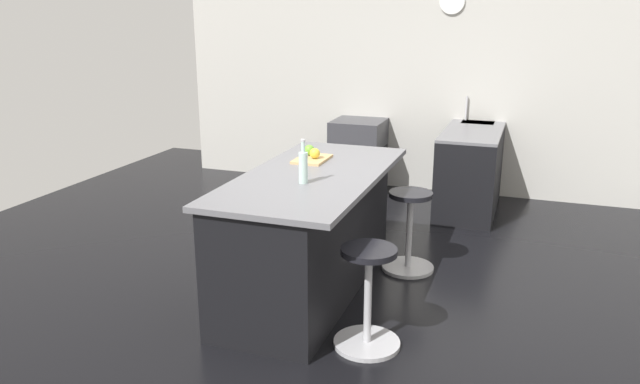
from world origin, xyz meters
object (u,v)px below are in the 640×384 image
Objects in this scene: stool_middle at (368,301)px; apple_yellow at (315,153)px; cutting_board at (312,159)px; kitchen_island at (308,232)px; stool_by_window at (409,233)px; water_bottle at (303,166)px; oven_range at (358,155)px; apple_green at (309,150)px.

stool_middle is 8.09× the size of apple_yellow.
kitchen_island is at bearing 15.45° from cutting_board.
stool_by_window is at bearing 180.00° from stool_middle.
stool_middle is 2.19× the size of water_bottle.
stool_by_window is 1.90× the size of cutting_board.
stool_by_window is at bearing 26.20° from oven_range.
stool_by_window is 7.88× the size of apple_green.
stool_middle is at bearing 36.53° from cutting_board.
water_bottle is at bearing 14.74° from kitchen_island.
stool_middle is at bearing 57.58° from water_bottle.
apple_green is at bearing -160.86° from kitchen_island.
kitchen_island is at bearing 19.14° from apple_green.
apple_yellow reaches higher than stool_by_window.
apple_yellow is 0.97× the size of apple_green.
kitchen_island is at bearing -45.06° from stool_by_window.
kitchen_island is 23.90× the size of apple_green.
stool_by_window is 1.04m from cutting_board.
cutting_board is 4.14× the size of apple_green.
kitchen_island reaches higher than oven_range.
apple_yellow is (0.01, 0.03, 0.05)m from cutting_board.
apple_yellow reaches higher than oven_range.
stool_by_window is 1.05m from apple_yellow.
stool_by_window is 8.09× the size of apple_yellow.
stool_by_window and stool_middle have the same top height.
stool_middle is (3.50, 1.08, -0.11)m from oven_range.
oven_range is 2.48m from apple_green.
stool_by_window is 1.34m from water_bottle.
kitchen_island is 0.65m from apple_yellow.
oven_range is 2.39× the size of cutting_board.
kitchen_island is 0.72m from apple_green.
kitchen_island is 0.67m from water_bottle.
apple_yellow is at bearing -144.20° from stool_middle.
stool_by_window is 2.19× the size of water_bottle.
oven_range is 3.24m from water_bottle.
kitchen_island is at bearing -134.94° from stool_middle.
oven_range is 2.75× the size of water_bottle.
apple_green is at bearing -143.65° from stool_middle.
apple_yellow is at bearing -168.28° from kitchen_island.
stool_middle is at bearing 17.09° from oven_range.
oven_range is 0.41× the size of kitchen_island.
cutting_board is at bearing -143.47° from stool_middle.
cutting_board reaches higher than kitchen_island.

